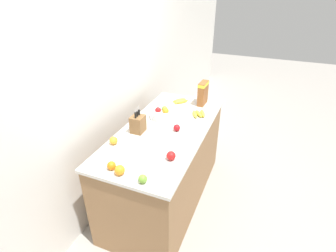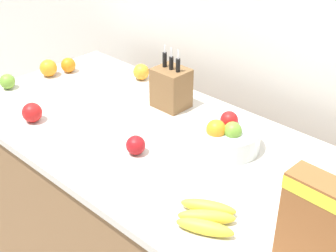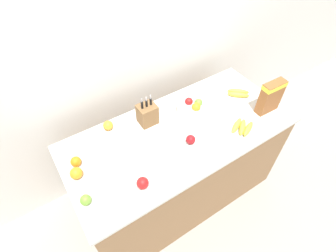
{
  "view_description": "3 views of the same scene",
  "coord_description": "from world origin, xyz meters",
  "px_view_note": "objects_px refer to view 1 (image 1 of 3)",
  "views": [
    {
      "loc": [
        -2.13,
        -0.9,
        2.26
      ],
      "look_at": [
        -0.04,
        -0.05,
        0.99
      ],
      "focal_mm": 28.0,
      "sensor_mm": 36.0,
      "label": 1
    },
    {
      "loc": [
        1.04,
        -1.06,
        1.86
      ],
      "look_at": [
        -0.0,
        0.04,
        0.97
      ],
      "focal_mm": 50.0,
      "sensor_mm": 36.0,
      "label": 2
    },
    {
      "loc": [
        -0.79,
        -1.05,
        2.43
      ],
      "look_at": [
        -0.08,
        0.06,
        0.99
      ],
      "focal_mm": 28.0,
      "sensor_mm": 36.0,
      "label": 3
    }
  ],
  "objects_px": {
    "apple_by_knife_block": "(171,156)",
    "apple_leftmost": "(177,128)",
    "orange_front_right": "(113,141)",
    "banana_bunch_right": "(199,114)",
    "cereal_box": "(203,92)",
    "apple_front": "(143,179)",
    "orange_mid_right": "(111,166)",
    "orange_front_center": "(120,170)",
    "fruit_bowl": "(162,114)",
    "banana_bunch_left": "(180,101)",
    "knife_block": "(138,124)"
  },
  "relations": [
    {
      "from": "apple_by_knife_block",
      "to": "apple_leftmost",
      "type": "bearing_deg",
      "value": 14.95
    },
    {
      "from": "orange_front_right",
      "to": "banana_bunch_right",
      "type": "bearing_deg",
      "value": -33.06
    },
    {
      "from": "cereal_box",
      "to": "banana_bunch_right",
      "type": "height_order",
      "value": "cereal_box"
    },
    {
      "from": "cereal_box",
      "to": "apple_front",
      "type": "bearing_deg",
      "value": -179.01
    },
    {
      "from": "apple_front",
      "to": "apple_leftmost",
      "type": "bearing_deg",
      "value": 2.45
    },
    {
      "from": "apple_leftmost",
      "to": "orange_mid_right",
      "type": "relative_size",
      "value": 0.97
    },
    {
      "from": "apple_by_knife_block",
      "to": "orange_front_center",
      "type": "height_order",
      "value": "orange_front_center"
    },
    {
      "from": "apple_leftmost",
      "to": "apple_front",
      "type": "height_order",
      "value": "same"
    },
    {
      "from": "fruit_bowl",
      "to": "orange_mid_right",
      "type": "relative_size",
      "value": 3.53
    },
    {
      "from": "fruit_bowl",
      "to": "apple_by_knife_block",
      "type": "distance_m",
      "value": 0.77
    },
    {
      "from": "fruit_bowl",
      "to": "orange_front_right",
      "type": "relative_size",
      "value": 3.35
    },
    {
      "from": "apple_by_knife_block",
      "to": "orange_front_right",
      "type": "height_order",
      "value": "apple_by_knife_block"
    },
    {
      "from": "fruit_bowl",
      "to": "banana_bunch_left",
      "type": "distance_m",
      "value": 0.46
    },
    {
      "from": "orange_front_right",
      "to": "orange_mid_right",
      "type": "xyz_separation_m",
      "value": [
        -0.32,
        -0.18,
        -0.0
      ]
    },
    {
      "from": "banana_bunch_right",
      "to": "apple_leftmost",
      "type": "bearing_deg",
      "value": 165.58
    },
    {
      "from": "cereal_box",
      "to": "fruit_bowl",
      "type": "distance_m",
      "value": 0.61
    },
    {
      "from": "apple_front",
      "to": "orange_front_center",
      "type": "relative_size",
      "value": 0.84
    },
    {
      "from": "orange_mid_right",
      "to": "banana_bunch_left",
      "type": "bearing_deg",
      "value": -2.58
    },
    {
      "from": "cereal_box",
      "to": "fruit_bowl",
      "type": "xyz_separation_m",
      "value": [
        -0.52,
        0.31,
        -0.1
      ]
    },
    {
      "from": "knife_block",
      "to": "fruit_bowl",
      "type": "distance_m",
      "value": 0.38
    },
    {
      "from": "apple_by_knife_block",
      "to": "orange_front_right",
      "type": "bearing_deg",
      "value": 87.81
    },
    {
      "from": "apple_by_knife_block",
      "to": "orange_front_center",
      "type": "xyz_separation_m",
      "value": [
        -0.33,
        0.3,
        0.0
      ]
    },
    {
      "from": "apple_by_knife_block",
      "to": "orange_front_center",
      "type": "distance_m",
      "value": 0.44
    },
    {
      "from": "fruit_bowl",
      "to": "orange_front_center",
      "type": "xyz_separation_m",
      "value": [
        -1.0,
        -0.08,
        -0.01
      ]
    },
    {
      "from": "banana_bunch_right",
      "to": "apple_front",
      "type": "bearing_deg",
      "value": 176.61
    },
    {
      "from": "banana_bunch_left",
      "to": "banana_bunch_right",
      "type": "bearing_deg",
      "value": -128.8
    },
    {
      "from": "knife_block",
      "to": "apple_front",
      "type": "distance_m",
      "value": 0.76
    },
    {
      "from": "cereal_box",
      "to": "orange_front_right",
      "type": "bearing_deg",
      "value": 158.29
    },
    {
      "from": "apple_front",
      "to": "orange_front_right",
      "type": "bearing_deg",
      "value": 53.01
    },
    {
      "from": "banana_bunch_right",
      "to": "orange_front_center",
      "type": "height_order",
      "value": "orange_front_center"
    },
    {
      "from": "orange_front_right",
      "to": "apple_leftmost",
      "type": "bearing_deg",
      "value": -45.62
    },
    {
      "from": "banana_bunch_left",
      "to": "orange_mid_right",
      "type": "height_order",
      "value": "orange_mid_right"
    },
    {
      "from": "knife_block",
      "to": "orange_front_right",
      "type": "relative_size",
      "value": 3.47
    },
    {
      "from": "knife_block",
      "to": "apple_by_knife_block",
      "type": "height_order",
      "value": "knife_block"
    },
    {
      "from": "orange_front_center",
      "to": "orange_front_right",
      "type": "bearing_deg",
      "value": 38.6
    },
    {
      "from": "apple_front",
      "to": "orange_front_center",
      "type": "distance_m",
      "value": 0.21
    },
    {
      "from": "apple_front",
      "to": "orange_mid_right",
      "type": "distance_m",
      "value": 0.3
    },
    {
      "from": "banana_bunch_left",
      "to": "apple_leftmost",
      "type": "relative_size",
      "value": 2.79
    },
    {
      "from": "orange_front_center",
      "to": "knife_block",
      "type": "bearing_deg",
      "value": 15.49
    },
    {
      "from": "fruit_bowl",
      "to": "apple_by_knife_block",
      "type": "xyz_separation_m",
      "value": [
        -0.67,
        -0.37,
        -0.01
      ]
    },
    {
      "from": "orange_mid_right",
      "to": "apple_by_knife_block",
      "type": "bearing_deg",
      "value": -52.71
    },
    {
      "from": "banana_bunch_right",
      "to": "orange_front_center",
      "type": "distance_m",
      "value": 1.24
    },
    {
      "from": "cereal_box",
      "to": "apple_front",
      "type": "xyz_separation_m",
      "value": [
        -1.53,
        0.03,
        -0.12
      ]
    },
    {
      "from": "banana_bunch_right",
      "to": "cereal_box",
      "type": "bearing_deg",
      "value": 8.68
    },
    {
      "from": "orange_front_right",
      "to": "orange_mid_right",
      "type": "distance_m",
      "value": 0.37
    },
    {
      "from": "apple_leftmost",
      "to": "orange_mid_right",
      "type": "distance_m",
      "value": 0.81
    },
    {
      "from": "knife_block",
      "to": "banana_bunch_right",
      "type": "bearing_deg",
      "value": -38.76
    },
    {
      "from": "banana_bunch_left",
      "to": "orange_front_right",
      "type": "xyz_separation_m",
      "value": [
        -1.11,
        0.25,
        0.02
      ]
    },
    {
      "from": "apple_by_knife_block",
      "to": "cereal_box",
      "type": "bearing_deg",
      "value": 3.08
    },
    {
      "from": "cereal_box",
      "to": "orange_mid_right",
      "type": "xyz_separation_m",
      "value": [
        -1.49,
        0.33,
        -0.12
      ]
    }
  ]
}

